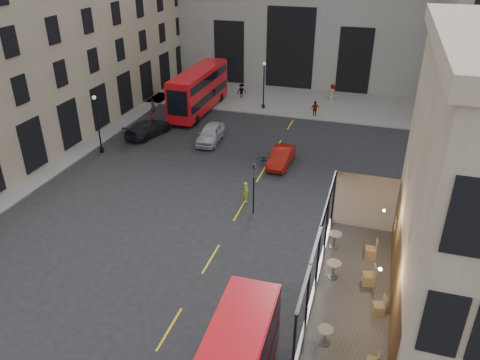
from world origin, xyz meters
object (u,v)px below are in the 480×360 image
(street_lamp_b, at_px, (264,88))
(cafe_table_mid, at_px, (334,268))
(cafe_table_near, at_px, (325,334))
(cafe_chair_b, at_px, (379,308))
(traffic_light_far, at_px, (167,97))
(pedestrian_c, at_px, (315,109))
(traffic_light_near, at_px, (254,182))
(cafe_chair_c, at_px, (369,278))
(cafe_chair_d, at_px, (371,252))
(car_a, at_px, (210,134))
(car_c, at_px, (148,128))
(bicycle, at_px, (267,160))
(pedestrian_b, at_px, (242,91))
(cafe_table_far, at_px, (335,238))
(car_b, at_px, (281,157))
(bus_far, at_px, (199,88))
(street_lamp_a, at_px, (98,128))
(pedestrian_a, at_px, (153,105))
(cyclist, at_px, (246,192))
(pedestrian_d, at_px, (332,92))
(pedestrian_e, at_px, (152,118))

(street_lamp_b, bearing_deg, cafe_table_mid, -70.78)
(cafe_table_near, distance_m, cafe_chair_b, 2.74)
(traffic_light_far, relative_size, pedestrian_c, 2.18)
(traffic_light_near, bearing_deg, cafe_chair_c, -54.44)
(cafe_table_near, height_order, cafe_table_mid, cafe_table_mid)
(street_lamp_b, height_order, cafe_chair_d, cafe_chair_d)
(street_lamp_b, distance_m, car_a, 11.16)
(car_c, xyz_separation_m, bicycle, (12.81, -3.07, -0.30))
(bicycle, distance_m, pedestrian_b, 18.55)
(bicycle, height_order, cafe_table_far, cafe_table_far)
(car_b, height_order, cafe_chair_c, cafe_chair_c)
(cafe_chair_d, bearing_deg, bus_far, 124.55)
(street_lamp_a, xyz_separation_m, pedestrian_a, (-0.49, 11.43, -1.61))
(street_lamp_b, relative_size, cafe_chair_b, 6.16)
(car_a, relative_size, cafe_chair_d, 5.02)
(bicycle, relative_size, cafe_table_mid, 2.33)
(traffic_light_far, xyz_separation_m, cafe_chair_c, (22.09, -27.31, 2.46))
(bicycle, xyz_separation_m, cafe_table_near, (7.78, -22.92, 4.59))
(cafe_table_far, bearing_deg, pedestrian_b, 113.60)
(bicycle, bearing_deg, cyclist, -176.70)
(cafe_table_mid, bearing_deg, cafe_chair_b, -40.78)
(pedestrian_b, xyz_separation_m, pedestrian_c, (9.44, -3.72, -0.06))
(traffic_light_near, xyz_separation_m, pedestrian_b, (-8.43, 24.83, -1.49))
(street_lamp_b, relative_size, pedestrian_b, 2.85)
(car_c, xyz_separation_m, cafe_table_mid, (20.42, -22.23, 4.34))
(traffic_light_near, distance_m, car_b, 8.42)
(cafe_table_near, xyz_separation_m, cafe_chair_b, (1.76, 2.09, -0.20))
(car_c, xyz_separation_m, cyclist, (12.84, -9.50, -0.00))
(street_lamp_a, bearing_deg, car_c, 65.89)
(pedestrian_c, bearing_deg, cafe_chair_c, 80.76)
(traffic_light_far, xyz_separation_m, bus_far, (2.38, 3.14, 0.20))
(car_b, bearing_deg, cafe_table_mid, -69.15)
(cafe_chair_b, bearing_deg, pedestrian_b, 114.18)
(cafe_table_mid, height_order, cafe_chair_d, cafe_chair_d)
(traffic_light_far, height_order, pedestrian_d, traffic_light_far)
(pedestrian_a, bearing_deg, street_lamp_b, -3.32)
(bicycle, bearing_deg, pedestrian_b, 26.70)
(traffic_light_near, bearing_deg, cafe_chair_d, -49.51)
(traffic_light_near, distance_m, cafe_table_far, 11.46)
(bus_far, relative_size, cafe_table_far, 15.28)
(traffic_light_near, xyz_separation_m, street_lamp_a, (-16.00, 6.00, -0.03))
(pedestrian_e, bearing_deg, cafe_chair_b, 19.92)
(car_c, xyz_separation_m, cafe_table_near, (20.59, -25.99, 4.29))
(bicycle, bearing_deg, cafe_table_near, -158.21)
(traffic_light_near, xyz_separation_m, cafe_chair_b, (8.56, -12.99, 2.44))
(traffic_light_near, relative_size, cafe_chair_c, 4.05)
(street_lamp_a, height_order, pedestrian_a, street_lamp_a)
(pedestrian_c, height_order, cafe_chair_c, cafe_chair_c)
(pedestrian_e, bearing_deg, pedestrian_c, 94.67)
(traffic_light_near, distance_m, pedestrian_b, 26.27)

